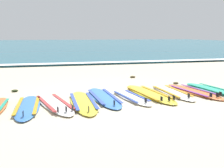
% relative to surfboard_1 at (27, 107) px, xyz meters
% --- Properties ---
extents(ground_plane, '(80.00, 80.00, 0.00)m').
position_rel_surfboard_1_xyz_m(ground_plane, '(2.18, 0.66, -0.04)').
color(ground_plane, beige).
extents(sea, '(80.00, 60.00, 0.10)m').
position_rel_surfboard_1_xyz_m(sea, '(2.18, 38.01, 0.01)').
color(sea, '#23667A').
rests_on(sea, ground).
extents(wave_foam_strip, '(80.00, 0.79, 0.11)m').
position_rel_surfboard_1_xyz_m(wave_foam_strip, '(2.18, 8.40, 0.02)').
color(wave_foam_strip, white).
rests_on(wave_foam_strip, ground).
extents(surfboard_1, '(0.62, 2.23, 0.18)m').
position_rel_surfboard_1_xyz_m(surfboard_1, '(0.00, 0.00, 0.00)').
color(surfboard_1, '#3875CC').
rests_on(surfboard_1, ground).
extents(surfboard_2, '(1.13, 2.41, 0.18)m').
position_rel_surfboard_1_xyz_m(surfboard_2, '(0.61, 0.14, 0.00)').
color(surfboard_2, white).
rests_on(surfboard_2, ground).
extents(surfboard_3, '(0.62, 2.41, 0.18)m').
position_rel_surfboard_1_xyz_m(surfboard_3, '(1.30, 0.11, -0.00)').
color(surfboard_3, yellow).
rests_on(surfboard_3, ground).
extents(surfboard_4, '(0.73, 2.49, 0.18)m').
position_rel_surfboard_1_xyz_m(surfboard_4, '(1.90, 0.49, -0.00)').
color(surfboard_4, '#3875CC').
rests_on(surfboard_4, ground).
extents(surfboard_5, '(0.79, 2.01, 0.18)m').
position_rel_surfboard_1_xyz_m(surfboard_5, '(2.60, 0.31, 0.00)').
color(surfboard_5, white).
rests_on(surfboard_5, ground).
extents(surfboard_6, '(0.96, 2.64, 0.18)m').
position_rel_surfboard_1_xyz_m(surfboard_6, '(3.22, 0.59, 0.00)').
color(surfboard_6, yellow).
rests_on(surfboard_6, ground).
extents(surfboard_7, '(0.63, 2.28, 0.18)m').
position_rel_surfboard_1_xyz_m(surfboard_7, '(3.93, 0.63, -0.00)').
color(surfboard_7, silver).
rests_on(surfboard_7, ground).
extents(surfboard_8, '(0.96, 2.41, 0.18)m').
position_rel_surfboard_1_xyz_m(surfboard_8, '(4.59, 0.57, 0.00)').
color(surfboard_8, orange).
rests_on(surfboard_8, ground).
extents(surfboard_9, '(0.88, 2.42, 0.18)m').
position_rel_surfboard_1_xyz_m(surfboard_9, '(5.26, 0.62, 0.00)').
color(surfboard_9, '#2DB793').
rests_on(surfboard_9, ground).
extents(seaweed_clump_near_shoreline, '(0.19, 0.15, 0.07)m').
position_rel_surfboard_1_xyz_m(seaweed_clump_near_shoreline, '(4.72, 1.92, -0.00)').
color(seaweed_clump_near_shoreline, '#4C4228').
rests_on(seaweed_clump_near_shoreline, ground).
extents(seaweed_clump_mid_sand, '(0.22, 0.17, 0.08)m').
position_rel_surfboard_1_xyz_m(seaweed_clump_mid_sand, '(3.69, 3.50, 0.00)').
color(seaweed_clump_mid_sand, '#4C4228').
rests_on(seaweed_clump_mid_sand, ground).
extents(seaweed_clump_by_the_boards, '(0.19, 0.15, 0.07)m').
position_rel_surfboard_1_xyz_m(seaweed_clump_by_the_boards, '(-0.48, 1.92, -0.00)').
color(seaweed_clump_by_the_boards, '#2D381E').
rests_on(seaweed_clump_by_the_boards, ground).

